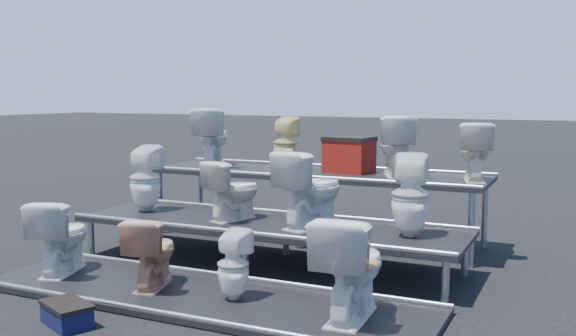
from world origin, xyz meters
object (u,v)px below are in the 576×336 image
at_px(toilet_5, 233,190).
at_px(toilet_11, 475,151).
at_px(toilet_4, 145,179).
at_px(toilet_3, 351,266).
at_px(step_stool, 67,316).
at_px(toilet_9, 285,144).
at_px(toilet_6, 311,189).
at_px(toilet_2, 233,265).
at_px(toilet_10, 395,146).
at_px(toilet_0, 61,236).
at_px(toilet_7, 410,195).
at_px(red_crate, 349,156).
at_px(toilet_1, 152,251).
at_px(toilet_8, 211,137).

bearing_deg(toilet_5, toilet_11, -132.62).
xyz_separation_m(toilet_4, toilet_11, (3.50, 1.30, 0.34)).
distance_m(toilet_3, step_stool, 2.28).
bearing_deg(toilet_9, toilet_6, 121.09).
bearing_deg(toilet_2, toilet_10, -104.51).
height_order(toilet_0, toilet_3, toilet_3).
bearing_deg(toilet_6, toilet_7, -163.79).
height_order(toilet_6, red_crate, toilet_6).
distance_m(toilet_1, step_stool, 1.02).
distance_m(toilet_4, toilet_10, 2.93).
bearing_deg(toilet_9, toilet_4, 44.10).
bearing_deg(toilet_7, step_stool, 34.53).
relative_size(toilet_0, toilet_11, 1.14).
relative_size(toilet_1, toilet_3, 0.79).
bearing_deg(toilet_3, toilet_5, -38.46).
bearing_deg(toilet_0, toilet_10, -153.23).
bearing_deg(toilet_11, toilet_5, 15.94).
bearing_deg(toilet_1, red_crate, -124.73).
xyz_separation_m(toilet_2, toilet_9, (-0.73, 2.60, 0.83)).
height_order(toilet_0, red_crate, red_crate).
relative_size(toilet_2, red_crate, 1.13).
height_order(toilet_3, toilet_10, toilet_10).
xyz_separation_m(toilet_0, toilet_1, (1.10, 0.00, -0.04)).
bearing_deg(toilet_6, toilet_5, 16.21).
distance_m(toilet_0, toilet_1, 1.10).
distance_m(toilet_3, red_crate, 2.99).
bearing_deg(toilet_10, toilet_11, 157.81).
xyz_separation_m(toilet_2, toilet_4, (-1.92, 1.30, 0.48)).
bearing_deg(toilet_8, toilet_10, 157.53).
relative_size(toilet_9, toilet_10, 0.94).
relative_size(toilet_1, toilet_8, 0.86).
xyz_separation_m(toilet_9, toilet_11, (2.31, 0.00, -0.01)).
distance_m(toilet_4, toilet_9, 1.79).
xyz_separation_m(toilet_4, toilet_8, (0.10, 1.30, 0.40)).
bearing_deg(toilet_2, red_crate, -91.06).
distance_m(toilet_1, toilet_2, 0.86).
relative_size(toilet_3, toilet_10, 1.17).
distance_m(toilet_9, red_crate, 0.82).
bearing_deg(toilet_5, toilet_10, -119.50).
bearing_deg(toilet_10, toilet_7, 89.43).
relative_size(toilet_2, step_stool, 1.39).
distance_m(toilet_10, red_crate, 0.66).
bearing_deg(toilet_9, toilet_7, 142.46).
height_order(toilet_4, toilet_6, toilet_6).
relative_size(toilet_1, toilet_5, 1.02).
xyz_separation_m(toilet_2, toilet_11, (1.58, 2.60, 0.82)).
bearing_deg(toilet_3, toilet_10, -84.40).
distance_m(toilet_6, toilet_11, 1.95).
bearing_deg(toilet_6, step_stool, 79.75).
bearing_deg(toilet_11, toilet_1, 33.61).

